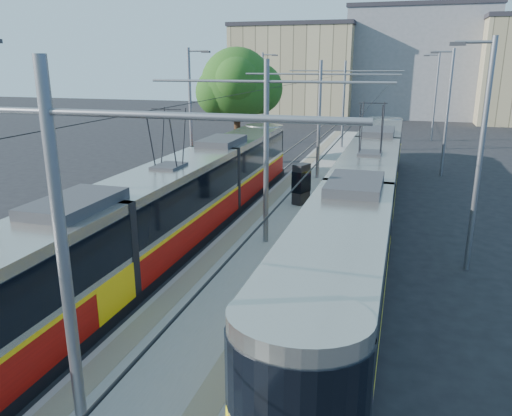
% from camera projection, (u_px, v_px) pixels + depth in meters
% --- Properties ---
extents(ground, '(160.00, 160.00, 0.00)m').
position_uv_depth(ground, '(182.00, 356.00, 12.67)').
color(ground, black).
rests_on(ground, ground).
extents(platform, '(4.00, 50.00, 0.30)m').
position_uv_depth(platform, '(308.00, 191.00, 28.27)').
color(platform, gray).
rests_on(platform, ground).
extents(tactile_strip_left, '(0.70, 50.00, 0.01)m').
position_uv_depth(tactile_strip_left, '(283.00, 187.00, 28.62)').
color(tactile_strip_left, gray).
rests_on(tactile_strip_left, platform).
extents(tactile_strip_right, '(0.70, 50.00, 0.01)m').
position_uv_depth(tactile_strip_right, '(334.00, 190.00, 27.83)').
color(tactile_strip_right, gray).
rests_on(tactile_strip_right, platform).
extents(rails, '(8.71, 70.00, 0.03)m').
position_uv_depth(rails, '(308.00, 193.00, 28.31)').
color(rails, gray).
rests_on(rails, ground).
extents(tram_left, '(2.43, 29.27, 5.50)m').
position_uv_depth(tram_left, '(171.00, 207.00, 19.61)').
color(tram_left, black).
rests_on(tram_left, ground).
extents(tram_right, '(2.43, 32.35, 5.50)m').
position_uv_depth(tram_right, '(368.00, 186.00, 22.29)').
color(tram_right, black).
rests_on(tram_right, ground).
extents(catenary, '(9.20, 70.00, 7.00)m').
position_uv_depth(catenary, '(300.00, 119.00, 24.42)').
color(catenary, slate).
rests_on(catenary, platform).
extents(street_lamps, '(15.18, 38.22, 8.00)m').
position_uv_depth(street_lamps, '(322.00, 113.00, 30.82)').
color(street_lamps, slate).
rests_on(street_lamps, ground).
extents(shelter, '(0.87, 1.06, 2.03)m').
position_uv_depth(shelter, '(301.00, 183.00, 24.94)').
color(shelter, black).
rests_on(shelter, platform).
extents(tree, '(5.66, 5.24, 8.23)m').
position_uv_depth(tree, '(242.00, 86.00, 35.52)').
color(tree, '#382314').
rests_on(tree, ground).
extents(building_left, '(16.32, 12.24, 12.12)m').
position_uv_depth(building_left, '(296.00, 70.00, 68.89)').
color(building_left, tan).
rests_on(building_left, ground).
extents(building_centre, '(18.36, 14.28, 14.26)m').
position_uv_depth(building_centre, '(418.00, 62.00, 67.91)').
color(building_centre, gray).
rests_on(building_centre, ground).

